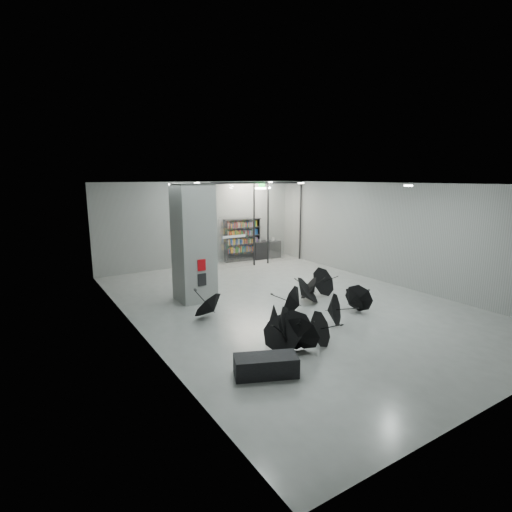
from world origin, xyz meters
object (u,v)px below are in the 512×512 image
bench (266,366)px  umbrella_cluster (300,313)px  column (194,243)px  shop_counter (266,250)px  bookshelf (242,240)px

bench → umbrella_cluster: umbrella_cluster is taller
column → shop_counter: size_ratio=2.64×
bench → umbrella_cluster: bearing=61.5°
column → bookshelf: (4.66, 4.75, -0.93)m
bench → bookshelf: bookshelf is taller
bench → shop_counter: (6.86, 10.38, 0.24)m
column → bench: (-0.85, -5.77, -1.78)m
shop_counter → column: bearing=-139.0°
bookshelf → shop_counter: bearing=0.1°
bench → shop_counter: bearing=79.3°
bookshelf → umbrella_cluster: bookshelf is taller
bookshelf → umbrella_cluster: 8.98m
shop_counter → umbrella_cluster: umbrella_cluster is taller
bench → shop_counter: 12.44m
bench → bookshelf: (5.51, 10.52, 0.85)m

